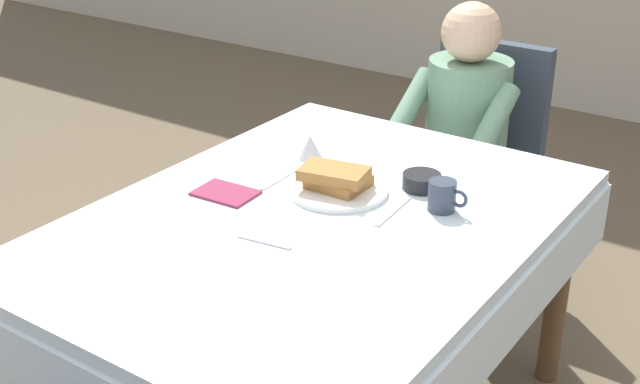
% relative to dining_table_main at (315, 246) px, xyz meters
% --- Properties ---
extents(dining_table_main, '(1.12, 1.52, 0.74)m').
position_rel_dining_table_main_xyz_m(dining_table_main, '(0.00, 0.00, 0.00)').
color(dining_table_main, silver).
rests_on(dining_table_main, ground).
extents(chair_diner, '(0.44, 0.45, 0.93)m').
position_rel_dining_table_main_xyz_m(chair_diner, '(-0.06, 1.17, -0.12)').
color(chair_diner, '#384251').
rests_on(chair_diner, ground).
extents(diner_person, '(0.40, 0.43, 1.12)m').
position_rel_dining_table_main_xyz_m(diner_person, '(-0.06, 1.01, 0.02)').
color(diner_person, gray).
rests_on(diner_person, ground).
extents(plate_breakfast, '(0.28, 0.28, 0.02)m').
position_rel_dining_table_main_xyz_m(plate_breakfast, '(-0.03, 0.16, 0.10)').
color(plate_breakfast, white).
rests_on(plate_breakfast, dining_table_main).
extents(breakfast_stack, '(0.20, 0.16, 0.06)m').
position_rel_dining_table_main_xyz_m(breakfast_stack, '(-0.04, 0.16, 0.14)').
color(breakfast_stack, '#A36B33').
rests_on(breakfast_stack, plate_breakfast).
extents(cup_coffee, '(0.11, 0.08, 0.08)m').
position_rel_dining_table_main_xyz_m(cup_coffee, '(0.26, 0.23, 0.13)').
color(cup_coffee, '#333D4C').
rests_on(cup_coffee, dining_table_main).
extents(bowl_butter, '(0.11, 0.11, 0.04)m').
position_rel_dining_table_main_xyz_m(bowl_butter, '(0.15, 0.32, 0.11)').
color(bowl_butter, black).
rests_on(bowl_butter, dining_table_main).
extents(syrup_pitcher, '(0.08, 0.08, 0.07)m').
position_rel_dining_table_main_xyz_m(syrup_pitcher, '(-0.24, 0.32, 0.13)').
color(syrup_pitcher, silver).
rests_on(syrup_pitcher, dining_table_main).
extents(fork_left_of_plate, '(0.02, 0.18, 0.00)m').
position_rel_dining_table_main_xyz_m(fork_left_of_plate, '(-0.22, 0.14, 0.09)').
color(fork_left_of_plate, silver).
rests_on(fork_left_of_plate, dining_table_main).
extents(knife_right_of_plate, '(0.03, 0.20, 0.00)m').
position_rel_dining_table_main_xyz_m(knife_right_of_plate, '(0.16, 0.14, 0.09)').
color(knife_right_of_plate, silver).
rests_on(knife_right_of_plate, dining_table_main).
extents(spoon_near_edge, '(0.15, 0.04, 0.00)m').
position_rel_dining_table_main_xyz_m(spoon_near_edge, '(-0.02, -0.19, 0.09)').
color(spoon_near_edge, silver).
rests_on(spoon_near_edge, dining_table_main).
extents(napkin_folded, '(0.18, 0.13, 0.01)m').
position_rel_dining_table_main_xyz_m(napkin_folded, '(-0.29, -0.03, 0.09)').
color(napkin_folded, '#8C2D4C').
rests_on(napkin_folded, dining_table_main).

